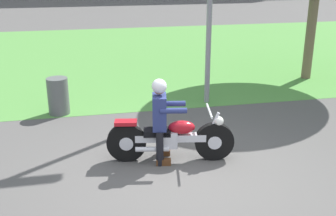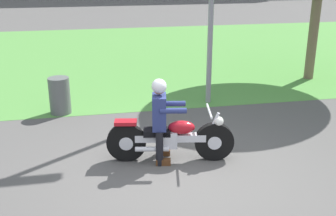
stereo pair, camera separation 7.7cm
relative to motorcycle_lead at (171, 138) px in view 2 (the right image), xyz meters
The scene contains 5 objects.
ground 0.76m from the motorcycle_lead, 81.01° to the right, with size 120.00×120.00×0.00m, color #565451.
grass_verge 8.43m from the motorcycle_lead, 89.31° to the left, with size 60.00×12.00×0.01m, color #549342.
motorcycle_lead is the anchor object (origin of this frame).
rider_lead 0.46m from the motorcycle_lead, 169.00° to the left, with size 0.60×0.52×1.40m.
trash_can 3.28m from the motorcycle_lead, 125.21° to the left, with size 0.45×0.45×0.80m, color #595E5B.
Camera 2 is at (-1.38, -5.52, 3.16)m, focal length 44.64 mm.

